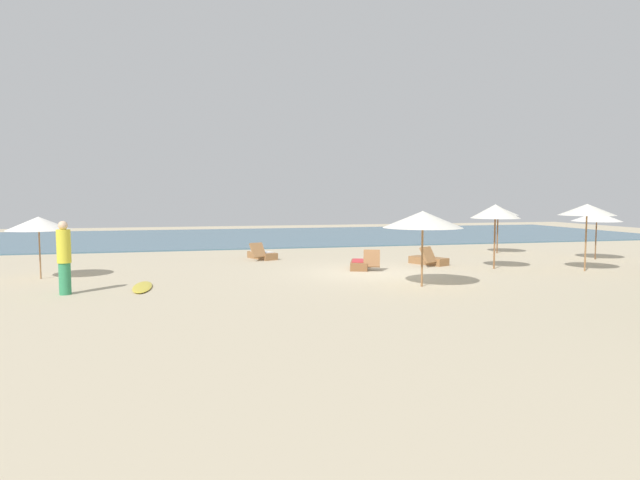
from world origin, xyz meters
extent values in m
plane|color=#BCAD8E|center=(0.00, 0.00, 0.00)|extent=(60.00, 60.00, 0.00)
cube|color=#476B7F|center=(0.00, 17.00, 0.03)|extent=(48.00, 16.00, 0.06)
cylinder|color=olive|center=(-10.55, 1.24, 0.96)|extent=(0.05, 0.05, 1.92)
cone|color=white|center=(-10.55, 1.24, 1.76)|extent=(1.93, 1.93, 0.42)
cylinder|color=brown|center=(4.68, -0.12, 1.13)|extent=(0.06, 0.06, 2.27)
cone|color=silver|center=(4.68, -0.12, 2.07)|extent=(1.74, 1.74, 0.49)
cylinder|color=brown|center=(10.34, 1.48, 0.96)|extent=(0.05, 0.05, 1.92)
cone|color=white|center=(10.34, 1.48, 1.77)|extent=(1.95, 1.95, 0.39)
cylinder|color=olive|center=(7.44, -1.40, 1.15)|extent=(0.05, 0.05, 2.29)
cone|color=silver|center=(7.44, -1.40, 2.14)|extent=(1.88, 1.88, 0.39)
cylinder|color=brown|center=(7.74, 4.60, 1.05)|extent=(0.06, 0.06, 2.09)
cone|color=silver|center=(7.74, 4.60, 1.94)|extent=(1.80, 1.80, 0.40)
cylinder|color=olive|center=(0.55, -3.02, 1.07)|extent=(0.06, 0.06, 2.14)
cone|color=silver|center=(0.55, -3.02, 1.95)|extent=(2.29, 2.29, 0.48)
cube|color=olive|center=(2.95, 1.63, 0.14)|extent=(1.21, 1.61, 0.28)
cube|color=olive|center=(2.63, 1.00, 0.44)|extent=(0.69, 0.61, 0.59)
cube|color=brown|center=(-0.02, 1.07, 0.14)|extent=(1.07, 1.61, 0.28)
cube|color=brown|center=(0.22, 0.41, 0.44)|extent=(0.67, 0.55, 0.60)
cube|color=#BF3338|center=(-0.02, 1.07, 0.30)|extent=(0.83, 1.16, 0.03)
cube|color=olive|center=(-2.98, 5.00, 0.14)|extent=(1.14, 1.62, 0.28)
cube|color=olive|center=(-3.26, 4.35, 0.43)|extent=(0.69, 0.61, 0.58)
cube|color=white|center=(-2.98, 5.00, 0.30)|extent=(0.88, 1.17, 0.03)
cylinder|color=#338C59|center=(-9.21, -1.93, 0.42)|extent=(0.42, 0.42, 0.85)
cylinder|color=yellow|center=(-9.21, -1.93, 1.29)|extent=(0.50, 0.50, 0.89)
sphere|color=beige|center=(-9.21, -1.93, 1.84)|extent=(0.24, 0.24, 0.24)
ellipsoid|color=gold|center=(-7.30, -1.37, 0.04)|extent=(0.53, 2.08, 0.07)
camera|label=1|loc=(-6.08, -17.45, 2.63)|focal=30.56mm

